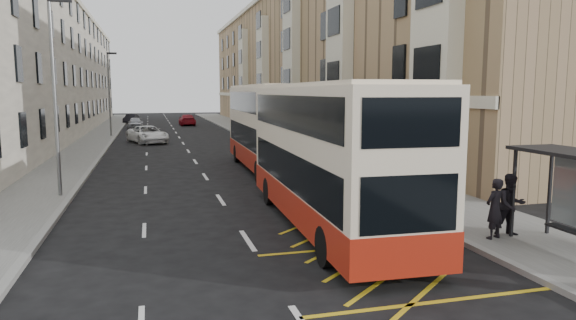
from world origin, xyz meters
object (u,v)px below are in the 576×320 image
object	(u,v)px
street_lamp_near	(55,86)
double_decker_front	(327,155)
street_lamp_far	(110,89)
pedestrian_mid	(511,205)
white_van	(147,134)
car_silver	(136,123)
pedestrian_near	(495,209)
car_red	(187,120)
car_dark	(131,119)
double_decker_rear	(268,127)
pedestrian_far	(413,185)

from	to	relation	value
street_lamp_near	double_decker_front	distance (m)	11.81
double_decker_front	street_lamp_far	bearing A→B (deg)	105.80
pedestrian_mid	white_van	bearing A→B (deg)	110.78
car_silver	pedestrian_near	bearing A→B (deg)	-73.79
street_lamp_far	pedestrian_near	world-z (taller)	street_lamp_far
double_decker_front	car_red	size ratio (longest dim) A/B	2.42
double_decker_front	car_red	world-z (taller)	double_decker_front
white_van	car_dark	bearing A→B (deg)	76.85
street_lamp_far	double_decker_front	distance (m)	38.29
double_decker_rear	white_van	size ratio (longest dim) A/B	2.27
street_lamp_near	double_decker_front	world-z (taller)	street_lamp_near
street_lamp_near	street_lamp_far	xyz separation A→B (m)	(0.00, 30.00, 0.00)
double_decker_front	pedestrian_near	xyz separation A→B (m)	(4.08, -3.06, -1.34)
double_decker_rear	car_red	distance (m)	40.95
pedestrian_far	car_dark	xyz separation A→B (m)	(-11.55, 59.33, -0.46)
double_decker_rear	car_red	xyz separation A→B (m)	(-1.61, 40.88, -1.73)
street_lamp_near	street_lamp_far	size ratio (longest dim) A/B	1.00
street_lamp_far	pedestrian_far	size ratio (longest dim) A/B	4.21
double_decker_front	car_red	bearing A→B (deg)	92.73
street_lamp_far	street_lamp_near	bearing A→B (deg)	-90.00
white_van	car_silver	bearing A→B (deg)	77.08
white_van	car_dark	distance (m)	29.91
car_red	street_lamp_near	bearing A→B (deg)	79.22
car_silver	car_dark	xyz separation A→B (m)	(-0.85, 12.16, -0.06)
double_decker_rear	car_silver	bearing A→B (deg)	104.10
double_decker_rear	pedestrian_mid	size ratio (longest dim) A/B	6.44
pedestrian_near	white_van	size ratio (longest dim) A/B	0.34
pedestrian_mid	car_dark	size ratio (longest dim) A/B	0.48
double_decker_rear	double_decker_front	bearing A→B (deg)	-92.61
street_lamp_near	pedestrian_near	size ratio (longest dim) A/B	4.49
street_lamp_far	car_dark	bearing A→B (deg)	87.14
white_van	car_dark	world-z (taller)	white_van
street_lamp_far	car_red	world-z (taller)	street_lamp_far
double_decker_front	car_silver	xyz separation A→B (m)	(-7.16, 47.96, -1.68)
double_decker_front	double_decker_rear	distance (m)	12.45
car_dark	double_decker_rear	bearing A→B (deg)	-65.03
pedestrian_mid	white_van	distance (m)	34.83
pedestrian_near	double_decker_front	bearing A→B (deg)	-56.19
white_van	street_lamp_near	bearing A→B (deg)	-115.87
pedestrian_mid	white_van	size ratio (longest dim) A/B	0.35
street_lamp_near	double_decker_rear	world-z (taller)	street_lamp_near
pedestrian_near	street_lamp_near	bearing A→B (deg)	-56.86
pedestrian_near	car_red	xyz separation A→B (m)	(-4.83, 56.36, -0.33)
double_decker_front	pedestrian_mid	bearing A→B (deg)	-29.66
double_decker_rear	white_van	bearing A→B (deg)	111.68
pedestrian_mid	car_silver	world-z (taller)	pedestrian_mid
pedestrian_mid	white_van	xyz separation A→B (m)	(-10.50, 33.21, -0.35)
street_lamp_near	car_red	xyz separation A→B (m)	(8.42, 46.20, -3.93)
pedestrian_near	pedestrian_far	xyz separation A→B (m)	(-0.55, 3.84, 0.06)
street_lamp_near	car_red	distance (m)	47.12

